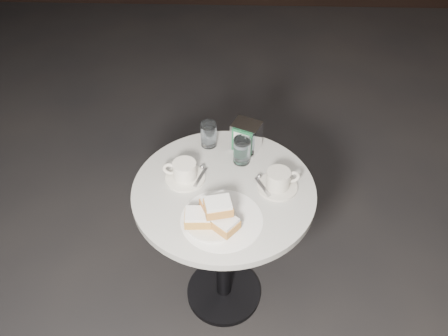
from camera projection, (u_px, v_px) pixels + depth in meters
ground at (224, 293)px, 2.16m from camera, size 7.00×7.00×0.00m
cafe_table at (224, 222)px, 1.79m from camera, size 0.70×0.70×0.74m
sugar_spill at (222, 219)px, 1.54m from camera, size 0.29×0.29×0.00m
beignet_plate at (213, 215)px, 1.50m from camera, size 0.23×0.23×0.12m
coffee_cup_left at (184, 172)px, 1.67m from camera, size 0.17×0.17×0.08m
coffee_cup_right at (278, 181)px, 1.64m from camera, size 0.18×0.18×0.08m
water_glass_left at (209, 135)px, 1.81m from camera, size 0.07×0.07×0.11m
water_glass_right at (242, 151)px, 1.73m from camera, size 0.08×0.08×0.11m
napkin_dispenser at (246, 136)px, 1.78m from camera, size 0.14×0.12×0.13m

